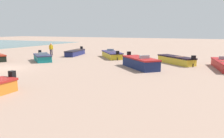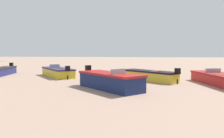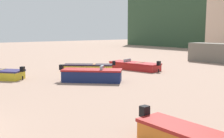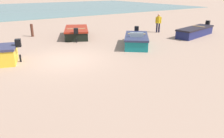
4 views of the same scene
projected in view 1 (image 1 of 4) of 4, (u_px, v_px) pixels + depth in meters
name	position (u px, v px, depth m)	size (l,w,h in m)	color
ground_plane	(3.00, 69.00, 19.69)	(160.00, 160.00, 0.00)	gray
boat_navy_0	(75.00, 53.00, 29.95)	(4.73, 2.03, 1.05)	navy
boat_navy_4	(140.00, 63.00, 19.90)	(4.27, 4.28, 1.27)	navy
boat_yellow_5	(112.00, 55.00, 27.46)	(4.71, 4.23, 1.07)	gold
boat_yellow_9	(176.00, 60.00, 22.61)	(3.94, 4.24, 1.07)	gold
boat_teal_10	(42.00, 58.00, 24.45)	(3.31, 3.55, 1.05)	#15777C
beach_walker_foreground	(51.00, 48.00, 29.83)	(0.49, 0.47, 1.62)	black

